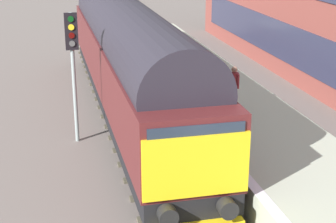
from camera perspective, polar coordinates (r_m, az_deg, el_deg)
The scene contains 6 objects.
ground_plane at distance 16.30m, azimuth -0.05°, elevation -7.98°, with size 140.00×140.00×0.00m, color #675C57.
track_main at distance 16.28m, azimuth -0.05°, elevation -7.81°, with size 2.50×60.00×0.15m.
station_platform at distance 17.19m, azimuth 11.76°, elevation -5.07°, with size 4.00×44.00×1.01m.
diesel_locomotive at distance 21.65m, azimuth -4.14°, elevation 5.90°, with size 2.74×19.79×4.68m.
signal_post_near at distance 18.93m, azimuth -10.07°, elevation 5.45°, with size 0.44×0.22×4.67m.
waiting_passenger at distance 19.64m, azimuth 7.01°, elevation 2.92°, with size 0.45×0.47×1.64m.
Camera 1 is at (-3.33, -14.12, 7.44)m, focal length 57.36 mm.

